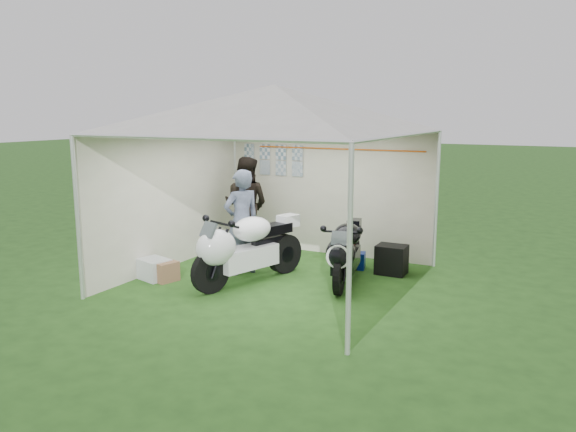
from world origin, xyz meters
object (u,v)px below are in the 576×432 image
object	(u,v)px
canopy_tent	(275,114)
paddock_stand	(354,260)
person_dark_jacket	(246,205)
crate_0	(154,269)
equipment_box	(392,260)
motorcycle_white	(244,246)
motorcycle_black	(346,250)
person_blue_jacket	(242,222)
crate_1	(165,271)

from	to	relation	value
canopy_tent	paddock_stand	distance (m)	2.84
person_dark_jacket	crate_0	size ratio (longest dim) A/B	3.71
equipment_box	canopy_tent	bearing A→B (deg)	-141.44
equipment_box	crate_0	bearing A→B (deg)	-148.27
paddock_stand	motorcycle_white	bearing A→B (deg)	-126.84
paddock_stand	motorcycle_black	bearing A→B (deg)	-77.61
motorcycle_white	person_blue_jacket	distance (m)	0.64
crate_0	paddock_stand	bearing A→B (deg)	37.92
crate_1	person_blue_jacket	bearing A→B (deg)	46.72
motorcycle_black	person_blue_jacket	world-z (taller)	person_blue_jacket
paddock_stand	person_dark_jacket	size ratio (longest dim) A/B	0.21
canopy_tent	motorcycle_white	xyz separation A→B (m)	(-0.35, -0.38, -1.99)
motorcycle_white	crate_0	size ratio (longest dim) A/B	4.30
crate_0	person_blue_jacket	bearing A→B (deg)	40.58
motorcycle_black	crate_0	distance (m)	3.03
crate_0	crate_1	size ratio (longest dim) A/B	1.41
motorcycle_white	equipment_box	xyz separation A→B (m)	(1.84, 1.57, -0.35)
paddock_stand	crate_0	size ratio (longest dim) A/B	0.78
canopy_tent	equipment_box	bearing A→B (deg)	38.56
motorcycle_black	crate_1	distance (m)	2.84
motorcycle_black	person_dark_jacket	bearing A→B (deg)	145.73
motorcycle_black	person_blue_jacket	bearing A→B (deg)	176.03
paddock_stand	equipment_box	size ratio (longest dim) A/B	0.79
person_blue_jacket	motorcycle_white	bearing A→B (deg)	65.26
crate_1	crate_0	bearing A→B (deg)	-178.87
person_blue_jacket	equipment_box	distance (m)	2.51
motorcycle_black	equipment_box	world-z (taller)	motorcycle_black
motorcycle_white	crate_0	distance (m)	1.53
motorcycle_black	paddock_stand	xyz separation A→B (m)	(-0.19, 0.85, -0.38)
crate_1	equipment_box	bearing A→B (deg)	33.41
canopy_tent	crate_0	world-z (taller)	canopy_tent
canopy_tent	equipment_box	size ratio (longest dim) A/B	11.88
person_dark_jacket	crate_1	xyz separation A→B (m)	(-0.20, -2.11, -0.75)
person_blue_jacket	canopy_tent	bearing A→B (deg)	111.86
paddock_stand	equipment_box	distance (m)	0.66
canopy_tent	crate_1	xyz separation A→B (m)	(-1.54, -0.81, -2.42)
canopy_tent	crate_0	distance (m)	3.09
motorcycle_white	motorcycle_black	distance (m)	1.55
paddock_stand	canopy_tent	bearing A→B (deg)	-124.87
person_blue_jacket	equipment_box	xyz separation A→B (m)	(2.18, 1.09, -0.62)
motorcycle_black	person_dark_jacket	world-z (taller)	person_dark_jacket
motorcycle_black	crate_1	bearing A→B (deg)	-167.98
equipment_box	crate_1	distance (m)	3.64
person_dark_jacket	person_blue_jacket	xyz separation A→B (m)	(0.66, -1.20, -0.05)
motorcycle_white	person_dark_jacket	world-z (taller)	person_dark_jacket
motorcycle_white	canopy_tent	bearing A→B (deg)	65.06
paddock_stand	crate_0	xyz separation A→B (m)	(-2.59, -2.02, 0.02)
canopy_tent	equipment_box	distance (m)	3.02
paddock_stand	crate_1	bearing A→B (deg)	-139.76
canopy_tent	motorcycle_black	bearing A→B (deg)	19.04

